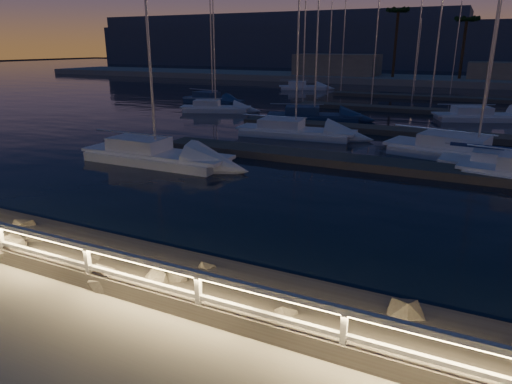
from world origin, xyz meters
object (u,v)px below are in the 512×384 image
at_px(sailboat_b, 153,154).
at_px(sailboat_h, 471,151).
at_px(sailboat_e, 214,108).
at_px(sailboat_i, 211,100).
at_px(sailboat_g, 292,130).
at_px(guard_rail, 155,273).
at_px(sailboat_k, 481,115).
at_px(sailboat_f, 312,116).
at_px(sailboat_m, 302,87).

bearing_deg(sailboat_b, sailboat_h, 27.41).
xyz_separation_m(sailboat_e, sailboat_i, (-3.43, 5.21, 0.04)).
relative_size(sailboat_g, sailboat_h, 0.84).
xyz_separation_m(guard_rail, sailboat_i, (-20.13, 35.23, -0.92)).
xyz_separation_m(guard_rail, sailboat_k, (5.84, 35.31, -0.95)).
bearing_deg(guard_rail, sailboat_i, 119.74).
xyz_separation_m(sailboat_f, sailboat_i, (-13.40, 6.18, 0.02)).
height_order(sailboat_h, sailboat_i, sailboat_h).
height_order(sailboat_g, sailboat_k, sailboat_g).
bearing_deg(sailboat_i, sailboat_m, 95.59).
bearing_deg(sailboat_h, sailboat_g, -177.28).
xyz_separation_m(sailboat_f, sailboat_k, (12.57, 6.25, -0.01)).
relative_size(sailboat_b, sailboat_e, 1.29).
bearing_deg(sailboat_e, sailboat_i, 103.30).
bearing_deg(sailboat_m, sailboat_i, -122.11).
height_order(guard_rail, sailboat_m, sailboat_m).
height_order(sailboat_b, sailboat_f, sailboat_b).
height_order(sailboat_g, sailboat_m, sailboat_g).
xyz_separation_m(sailboat_e, sailboat_h, (22.26, -9.94, 0.05)).
xyz_separation_m(guard_rail, sailboat_e, (-16.70, 30.03, -0.96)).
xyz_separation_m(sailboat_b, sailboat_m, (-7.68, 42.93, -0.04)).
bearing_deg(sailboat_e, sailboat_m, 71.27).
height_order(sailboat_h, sailboat_m, sailboat_h).
distance_m(sailboat_b, sailboat_f, 17.30).
distance_m(guard_rail, sailboat_m, 57.59).
height_order(guard_rail, sailboat_g, sailboat_g).
height_order(sailboat_h, sailboat_k, sailboat_h).
height_order(sailboat_b, sailboat_m, sailboat_b).
bearing_deg(sailboat_e, sailboat_f, -25.65).
bearing_deg(guard_rail, sailboat_m, 107.47).
relative_size(sailboat_b, sailboat_h, 0.87).
bearing_deg(sailboat_m, sailboat_b, -103.74).
xyz_separation_m(sailboat_e, sailboat_g, (11.08, -8.02, 0.01)).
distance_m(sailboat_h, sailboat_m, 41.66).
bearing_deg(sailboat_g, sailboat_b, -116.42).
height_order(sailboat_k, sailboat_m, sailboat_k).
distance_m(sailboat_g, sailboat_k, 17.56).
relative_size(sailboat_b, sailboat_m, 1.22).
relative_size(sailboat_g, sailboat_i, 1.08).
bearing_deg(sailboat_g, sailboat_e, 139.38).
distance_m(sailboat_h, sailboat_k, 15.22).
relative_size(sailboat_e, sailboat_h, 0.68).
bearing_deg(sailboat_b, sailboat_e, 110.82).
distance_m(sailboat_f, sailboat_m, 27.94).
relative_size(guard_rail, sailboat_m, 3.80).
distance_m(sailboat_b, sailboat_g, 10.77).
distance_m(sailboat_e, sailboat_k, 23.15).
distance_m(sailboat_f, sailboat_k, 14.04).
bearing_deg(guard_rail, sailboat_f, 103.04).
height_order(guard_rail, sailboat_i, sailboat_i).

